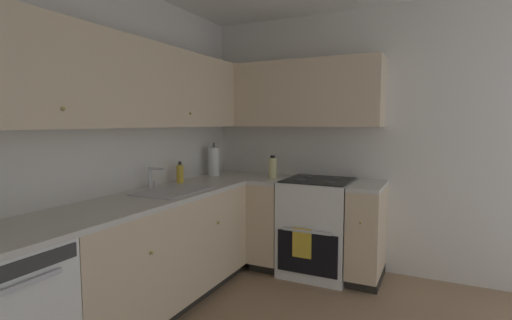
# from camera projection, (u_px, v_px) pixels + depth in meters

# --- Properties ---
(wall_back) EXTENTS (3.99, 0.05, 2.48)m
(wall_back) POSITION_uv_depth(u_px,v_px,m) (72.00, 150.00, 2.57)
(wall_back) COLOR silver
(wall_back) RESTS_ON ground_plane
(wall_right) EXTENTS (0.05, 3.42, 2.48)m
(wall_right) POSITION_uv_depth(u_px,v_px,m) (375.00, 142.00, 3.60)
(wall_right) COLOR silver
(wall_right) RESTS_ON ground_plane
(lower_cabinets_back) EXTENTS (1.82, 0.62, 0.85)m
(lower_cabinets_back) POSITION_uv_depth(u_px,v_px,m) (156.00, 254.00, 2.89)
(lower_cabinets_back) COLOR beige
(lower_cabinets_back) RESTS_ON ground_plane
(countertop_back) EXTENTS (3.03, 0.60, 0.03)m
(countertop_back) POSITION_uv_depth(u_px,v_px,m) (154.00, 197.00, 2.85)
(countertop_back) COLOR beige
(countertop_back) RESTS_ON lower_cabinets_back
(lower_cabinets_right) EXTENTS (0.62, 1.19, 0.85)m
(lower_cabinets_right) POSITION_uv_depth(u_px,v_px,m) (316.00, 228.00, 3.60)
(lower_cabinets_right) COLOR beige
(lower_cabinets_right) RESTS_ON ground_plane
(countertop_right) EXTENTS (0.60, 1.19, 0.03)m
(countertop_right) POSITION_uv_depth(u_px,v_px,m) (316.00, 183.00, 3.55)
(countertop_right) COLOR beige
(countertop_right) RESTS_ON lower_cabinets_right
(oven_range) EXTENTS (0.68, 0.62, 1.03)m
(oven_range) POSITION_uv_depth(u_px,v_px,m) (318.00, 226.00, 3.60)
(oven_range) COLOR white
(oven_range) RESTS_ON ground_plane
(upper_cabinets_back) EXTENTS (2.71, 0.34, 0.63)m
(upper_cabinets_back) POSITION_uv_depth(u_px,v_px,m) (121.00, 83.00, 2.68)
(upper_cabinets_back) COLOR beige
(upper_cabinets_right) EXTENTS (0.32, 1.74, 0.63)m
(upper_cabinets_right) POSITION_uv_depth(u_px,v_px,m) (291.00, 94.00, 3.73)
(upper_cabinets_right) COLOR beige
(sink) EXTENTS (0.58, 0.40, 0.10)m
(sink) POSITION_uv_depth(u_px,v_px,m) (173.00, 196.00, 3.00)
(sink) COLOR #B7B7BC
(sink) RESTS_ON countertop_back
(faucet) EXTENTS (0.07, 0.16, 0.18)m
(faucet) POSITION_uv_depth(u_px,v_px,m) (153.00, 176.00, 3.08)
(faucet) COLOR silver
(faucet) RESTS_ON countertop_back
(soap_bottle) EXTENTS (0.06, 0.06, 0.19)m
(soap_bottle) POSITION_uv_depth(u_px,v_px,m) (180.00, 174.00, 3.41)
(soap_bottle) COLOR gold
(soap_bottle) RESTS_ON countertop_back
(paper_towel_roll) EXTENTS (0.11, 0.11, 0.35)m
(paper_towel_roll) POSITION_uv_depth(u_px,v_px,m) (214.00, 161.00, 3.88)
(paper_towel_roll) COLOR white
(paper_towel_roll) RESTS_ON countertop_back
(oil_bottle) EXTENTS (0.08, 0.08, 0.22)m
(oil_bottle) POSITION_uv_depth(u_px,v_px,m) (273.00, 167.00, 3.73)
(oil_bottle) COLOR beige
(oil_bottle) RESTS_ON countertop_right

